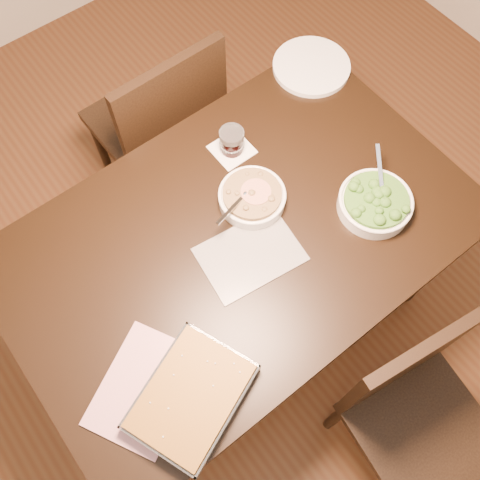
# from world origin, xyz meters

# --- Properties ---
(ground) EXTENTS (4.00, 4.00, 0.00)m
(ground) POSITION_xyz_m (0.00, 0.00, 0.00)
(ground) COLOR #4B2915
(ground) RESTS_ON ground
(table) EXTENTS (1.40, 0.90, 0.75)m
(table) POSITION_xyz_m (0.00, 0.00, 0.65)
(table) COLOR black
(table) RESTS_ON ground
(magazine_a) EXTENTS (0.37, 0.33, 0.01)m
(magazine_a) POSITION_xyz_m (-0.47, -0.20, 0.75)
(magazine_a) COLOR #AC3153
(magazine_a) RESTS_ON table
(magazine_b) EXTENTS (0.31, 0.24, 0.01)m
(magazine_b) POSITION_xyz_m (-0.01, -0.07, 0.75)
(magazine_b) COLOR #28272F
(magazine_b) RESTS_ON table
(coaster) EXTENTS (0.12, 0.12, 0.00)m
(coaster) POSITION_xyz_m (0.17, 0.26, 0.75)
(coaster) COLOR white
(coaster) RESTS_ON table
(stew_bowl) EXTENTS (0.22, 0.21, 0.08)m
(stew_bowl) POSITION_xyz_m (0.10, 0.07, 0.78)
(stew_bowl) COLOR white
(stew_bowl) RESTS_ON table
(broccoli_bowl) EXTENTS (0.22, 0.23, 0.09)m
(broccoli_bowl) POSITION_xyz_m (0.38, -0.18, 0.78)
(broccoli_bowl) COLOR white
(broccoli_bowl) RESTS_ON table
(baking_dish) EXTENTS (0.37, 0.33, 0.06)m
(baking_dish) POSITION_xyz_m (-0.39, -0.30, 0.78)
(baking_dish) COLOR silver
(baking_dish) RESTS_ON table
(wine_tumbler) EXTENTS (0.08, 0.08, 0.09)m
(wine_tumbler) POSITION_xyz_m (0.17, 0.26, 0.80)
(wine_tumbler) COLOR black
(wine_tumbler) RESTS_ON coaster
(dinner_plate) EXTENTS (0.27, 0.27, 0.02)m
(dinner_plate) POSITION_xyz_m (0.60, 0.36, 0.76)
(dinner_plate) COLOR white
(dinner_plate) RESTS_ON table
(chair_near) EXTENTS (0.45, 0.45, 0.85)m
(chair_near) POSITION_xyz_m (0.15, -0.68, 0.47)
(chair_near) COLOR black
(chair_near) RESTS_ON ground
(chair_far) EXTENTS (0.44, 0.44, 0.92)m
(chair_far) POSITION_xyz_m (0.13, 0.65, 0.52)
(chair_far) COLOR black
(chair_far) RESTS_ON ground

